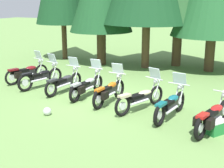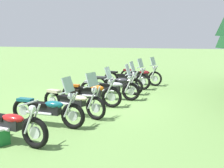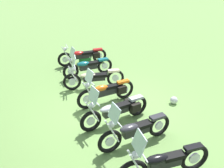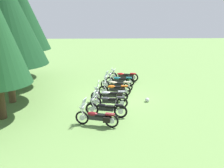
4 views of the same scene
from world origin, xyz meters
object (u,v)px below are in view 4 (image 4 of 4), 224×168
(motorcycle_6, at_px, (119,80))
(pine_tree_4, at_px, (13,24))
(motorcycle_5, at_px, (116,84))
(motorcycle_0, at_px, (97,117))
(motorcycle_4, at_px, (115,89))
(pine_tree_2, at_px, (3,15))
(motorcycle_2, at_px, (108,101))
(picnic_cooler, at_px, (126,79))
(dropped_helmet, at_px, (147,100))
(pine_tree_5, at_px, (19,13))
(motorcycle_7, at_px, (124,76))
(motorcycle_3, at_px, (110,95))
(motorcycle_1, at_px, (105,108))

(motorcycle_6, height_order, pine_tree_4, pine_tree_4)
(motorcycle_5, bearing_deg, motorcycle_0, 98.72)
(motorcycle_4, height_order, motorcycle_6, motorcycle_4)
(motorcycle_4, relative_size, pine_tree_4, 0.30)
(motorcycle_0, bearing_deg, pine_tree_2, -17.91)
(motorcycle_2, xyz_separation_m, picnic_cooler, (6.05, -1.53, -0.25))
(motorcycle_2, bearing_deg, dropped_helmet, -152.69)
(pine_tree_4, xyz_separation_m, dropped_helmet, (-3.57, -8.90, -4.40))
(motorcycle_0, xyz_separation_m, pine_tree_5, (10.11, 6.42, 4.82))
(motorcycle_0, height_order, motorcycle_7, motorcycle_0)
(motorcycle_3, height_order, motorcycle_7, motorcycle_3)
(pine_tree_2, bearing_deg, pine_tree_4, 10.47)
(motorcycle_4, relative_size, motorcycle_7, 0.93)
(picnic_cooler, bearing_deg, motorcycle_3, 164.17)
(motorcycle_4, relative_size, motorcycle_5, 0.96)
(motorcycle_0, xyz_separation_m, motorcycle_5, (5.92, -1.22, -0.02))
(motorcycle_7, xyz_separation_m, pine_tree_4, (-1.41, 7.88, 4.09))
(motorcycle_2, relative_size, pine_tree_5, 0.27)
(motorcycle_5, distance_m, pine_tree_5, 9.96)
(motorcycle_2, relative_size, motorcycle_4, 1.01)
(motorcycle_3, distance_m, pine_tree_2, 7.64)
(picnic_cooler, bearing_deg, pine_tree_4, 100.79)
(pine_tree_5, bearing_deg, motorcycle_2, -137.57)
(pine_tree_4, bearing_deg, motorcycle_7, -79.86)
(motorcycle_5, bearing_deg, motorcycle_6, -85.48)
(picnic_cooler, bearing_deg, motorcycle_1, 166.88)
(motorcycle_0, distance_m, pine_tree_2, 7.97)
(motorcycle_2, bearing_deg, pine_tree_5, -41.84)
(motorcycle_0, bearing_deg, picnic_cooler, -87.04)
(motorcycle_2, xyz_separation_m, dropped_helmet, (0.96, -2.42, -0.32))
(motorcycle_1, height_order, picnic_cooler, motorcycle_1)
(motorcycle_7, distance_m, dropped_helmet, 5.09)
(motorcycle_0, xyz_separation_m, pine_tree_4, (6.96, 5.88, 4.06))
(dropped_helmet, bearing_deg, pine_tree_2, 87.91)
(motorcycle_2, xyz_separation_m, pine_tree_5, (7.68, 7.02, 4.84))
(motorcycle_5, bearing_deg, pine_tree_2, 39.28)
(motorcycle_4, height_order, dropped_helmet, motorcycle_4)
(motorcycle_3, bearing_deg, motorcycle_2, 85.15)
(motorcycle_4, bearing_deg, picnic_cooler, -101.57)
(pine_tree_5, bearing_deg, motorcycle_4, -126.01)
(motorcycle_5, bearing_deg, motorcycle_3, 98.66)
(motorcycle_4, distance_m, motorcycle_6, 2.42)
(motorcycle_3, bearing_deg, motorcycle_6, -101.23)
(motorcycle_0, distance_m, pine_tree_5, 12.91)
(motorcycle_0, height_order, picnic_cooler, motorcycle_0)
(motorcycle_4, bearing_deg, pine_tree_2, 12.35)
(motorcycle_7, bearing_deg, motorcycle_6, 83.85)
(motorcycle_3, bearing_deg, motorcycle_4, -105.75)
(motorcycle_1, xyz_separation_m, picnic_cooler, (7.34, -1.71, -0.27))
(motorcycle_3, relative_size, motorcycle_5, 1.03)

